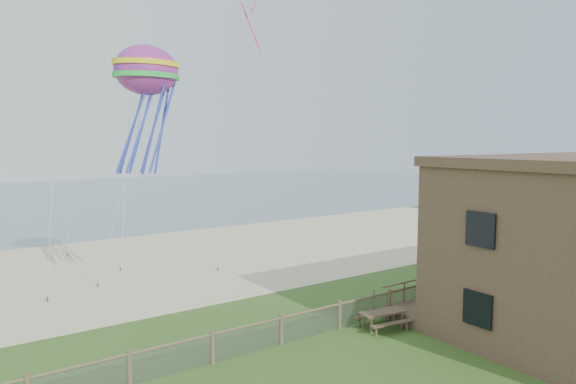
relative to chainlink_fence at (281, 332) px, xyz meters
name	(u,v)px	position (x,y,z in m)	size (l,w,h in m)	color
sand_beach	(143,265)	(0.00, 16.00, -0.55)	(72.00, 20.00, 0.02)	#C7B78F
ocean	(32,200)	(0.00, 60.00, -0.55)	(160.00, 68.00, 0.02)	slate
chainlink_fence	(281,332)	(0.00, 0.00, 0.00)	(36.20, 0.20, 1.25)	#4F3D2C
motel_deck	(498,290)	(13.00, -1.00, -0.30)	(15.00, 2.00, 0.50)	brown
picnic_table	(383,319)	(4.60, -1.00, -0.12)	(2.03, 1.53, 0.86)	brown
octopus_kite	(148,106)	(-1.78, 9.43, 9.21)	(3.40, 2.40, 7.00)	red
kite_red	(256,16)	(3.66, 7.77, 14.09)	(1.00, 0.70, 2.39)	#E32843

